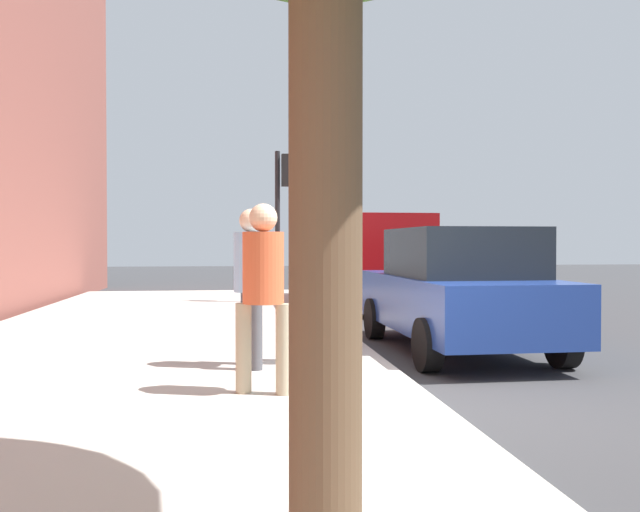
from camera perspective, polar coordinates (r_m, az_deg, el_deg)
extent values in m
plane|color=#38383A|center=(6.77, 8.73, -12.23)|extent=(80.00, 80.00, 0.00)
cube|color=#B7B2A8|center=(6.60, -17.78, -11.95)|extent=(28.00, 6.00, 0.15)
cylinder|color=gray|center=(7.83, 1.48, -5.02)|extent=(0.07, 0.07, 1.15)
cube|color=#383D42|center=(7.69, 1.60, 0.14)|extent=(0.16, 0.11, 0.26)
cube|color=#383D42|center=(7.89, 1.37, 0.16)|extent=(0.16, 0.11, 0.26)
cube|color=#268C33|center=(7.70, 2.04, 0.29)|extent=(0.10, 0.01, 0.10)
cube|color=#268C33|center=(7.90, 1.80, 0.31)|extent=(0.10, 0.01, 0.10)
cylinder|color=#47474C|center=(7.89, -6.22, -6.05)|extent=(0.15, 0.15, 0.86)
cylinder|color=#47474C|center=(7.52, -5.48, -6.41)|extent=(0.15, 0.15, 0.86)
cylinder|color=#8CB7E0|center=(7.65, -5.87, -0.52)|extent=(0.39, 0.39, 0.68)
sphere|color=beige|center=(7.65, -5.88, 3.02)|extent=(0.27, 0.27, 0.27)
cylinder|color=tan|center=(6.40, -6.52, -7.78)|extent=(0.15, 0.15, 0.84)
cylinder|color=tan|center=(6.30, -3.11, -7.91)|extent=(0.15, 0.15, 0.84)
cylinder|color=#D85933|center=(6.27, -4.84, -1.00)|extent=(0.39, 0.39, 0.67)
sphere|color=beige|center=(6.27, -4.85, 3.26)|extent=(0.26, 0.26, 0.26)
cube|color=navy|center=(9.85, 11.49, -3.87)|extent=(4.43, 1.90, 0.76)
cube|color=black|center=(9.63, 11.91, 0.30)|extent=(2.22, 1.72, 0.68)
cylinder|color=black|center=(11.01, 4.64, -5.32)|extent=(0.66, 0.23, 0.66)
cylinder|color=black|center=(11.52, 13.17, -5.06)|extent=(0.66, 0.23, 0.66)
cylinder|color=black|center=(8.27, 9.12, -7.47)|extent=(0.66, 0.23, 0.66)
cylinder|color=black|center=(8.94, 19.94, -6.87)|extent=(0.66, 0.23, 0.66)
cube|color=maroon|center=(16.17, 3.91, 0.09)|extent=(5.21, 2.03, 1.80)
cylinder|color=black|center=(17.71, -0.22, -2.73)|extent=(0.76, 0.22, 0.76)
cylinder|color=black|center=(18.06, 5.77, -2.66)|extent=(0.76, 0.22, 0.76)
cylinder|color=black|center=(14.38, 1.57, -3.62)|extent=(0.76, 0.22, 0.76)
cylinder|color=black|center=(14.81, 8.85, -3.49)|extent=(0.76, 0.22, 0.76)
cylinder|color=brown|center=(2.90, 0.46, 3.98)|extent=(0.32, 0.32, 3.11)
cylinder|color=black|center=(16.00, -3.63, 2.48)|extent=(0.12, 0.12, 3.60)
cube|color=black|center=(16.11, -2.92, 7.29)|extent=(0.24, 0.20, 0.76)
sphere|color=red|center=(16.14, -2.53, 8.13)|extent=(0.14, 0.14, 0.14)
sphere|color=orange|center=(16.12, -2.53, 7.29)|extent=(0.14, 0.14, 0.14)
sphere|color=green|center=(16.09, -2.53, 6.44)|extent=(0.14, 0.14, 0.14)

